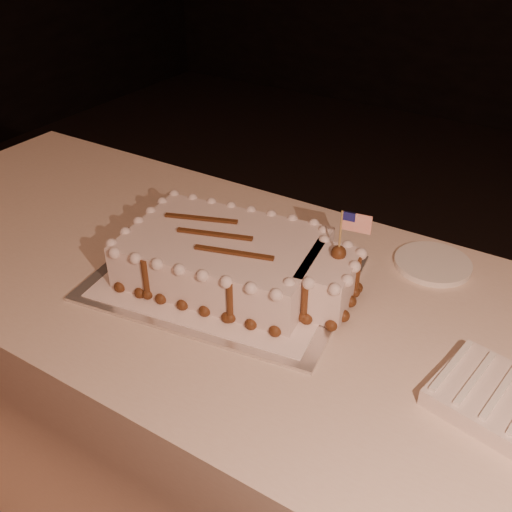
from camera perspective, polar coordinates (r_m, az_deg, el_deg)
The scene contains 6 objects.
banquet_table at distance 1.41m, azimuth 4.24°, elevation -17.21°, with size 2.40×0.80×0.75m, color beige.
cake_board at distance 1.23m, azimuth -3.17°, elevation -2.17°, with size 0.53×0.40×0.01m, color silver.
doily at distance 1.22m, azimuth -3.18°, elevation -1.98°, with size 0.47×0.36×0.00m, color white.
sheet_cake at distance 1.18m, azimuth -2.03°, elevation -0.37°, with size 0.51×0.34×0.20m.
napkin_stack at distance 1.02m, azimuth 24.12°, elevation -13.52°, with size 0.26×0.21×0.04m.
side_plate at distance 1.32m, azimuth 17.26°, elevation -0.72°, with size 0.17×0.17×0.01m, color white.
Camera 1 is at (0.39, -0.21, 1.46)m, focal length 40.00 mm.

